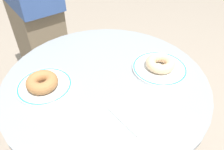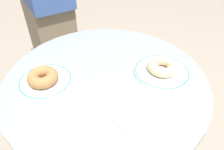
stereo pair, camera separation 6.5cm
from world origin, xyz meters
The scene contains 7 objects.
cafe_table centered at (0.00, 0.00, 0.52)m, with size 0.77×0.77×0.77m.
plate_left centered at (-0.22, 0.05, 0.78)m, with size 0.20×0.20×0.01m.
plate_right centered at (0.22, -0.03, 0.78)m, with size 0.21×0.21×0.01m.
donut_cinnamon centered at (-0.22, 0.04, 0.81)m, with size 0.11×0.11×0.04m, color #A36B3D.
donut_glazed centered at (0.22, -0.03, 0.80)m, with size 0.11×0.11×0.04m, color #E0B789.
paper_napkin centered at (0.03, -0.19, 0.78)m, with size 0.13×0.13×0.01m, color white.
person_figure centered at (-0.16, 0.70, 0.82)m, with size 0.31×0.46×1.68m.
Camera 2 is at (-0.16, -0.59, 1.31)m, focal length 34.67 mm.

